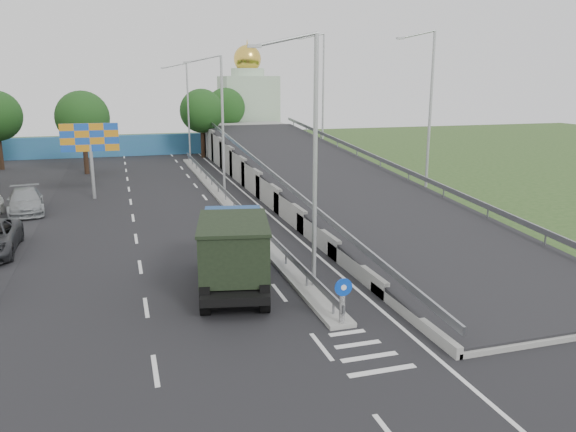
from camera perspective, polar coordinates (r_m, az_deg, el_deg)
name	(u,v)px	position (r m, az deg, el deg)	size (l,w,h in m)	color
ground	(368,356)	(18.44, 8.12, -13.94)	(160.00, 160.00, 0.00)	#2D4C1E
road_surface	(191,218)	(35.99, -9.85, -0.21)	(26.00, 90.00, 0.04)	black
median	(226,201)	(40.27, -6.34, 1.53)	(1.00, 44.00, 0.20)	gray
overpass_ramp	(325,173)	(41.95, 3.74, 4.36)	(10.00, 50.00, 3.50)	gray
median_guardrail	(225,192)	(40.14, -6.37, 2.43)	(0.09, 44.00, 0.71)	gray
sign_bollard	(342,301)	(19.81, 5.56, -8.56)	(0.64, 0.23, 1.67)	black
lamp_post_near	(311,151)	(22.12, 2.32, 6.66)	(2.74, 0.18, 10.08)	#B2B5B7
lamp_post_mid	(220,118)	(41.46, -6.92, 9.83)	(2.74, 0.18, 10.08)	#B2B5B7
lamp_post_far	(186,106)	(61.22, -10.29, 10.92)	(2.74, 0.18, 10.08)	#B2B5B7
blue_wall	(146,145)	(67.20, -14.25, 7.00)	(30.00, 0.50, 2.40)	teal
church	(248,105)	(76.74, -4.07, 11.23)	(7.00, 7.00, 13.80)	#B2CCAD
billboard	(90,142)	(42.99, -19.47, 7.12)	(4.00, 0.24, 5.50)	#B2B5B7
tree_left_mid	(82,118)	(54.91, -20.16, 9.36)	(4.80, 4.80, 7.60)	black
tree_median_far	(202,111)	(63.48, -8.77, 10.49)	(4.80, 4.80, 7.60)	black
tree_ramp_far	(226,108)	(71.04, -6.35, 10.89)	(4.80, 4.80, 7.60)	black
dump_truck	(234,248)	(23.41, -5.54, -3.27)	(3.82, 7.36, 3.09)	black
parked_car_d	(26,201)	(40.57, -25.11, 1.37)	(2.17, 5.35, 1.55)	gray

